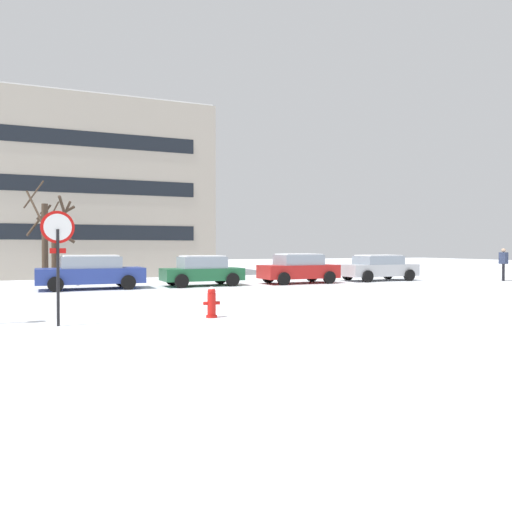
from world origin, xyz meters
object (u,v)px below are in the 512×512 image
(parked_car_blue, at_px, (91,272))
(parked_car_red, at_px, (299,268))
(stop_sign, at_px, (58,245))
(parked_car_silver, at_px, (378,267))
(pedestrian_crossing, at_px, (503,262))
(parked_car_green, at_px, (202,271))
(fire_hydrant, at_px, (212,302))

(parked_car_blue, distance_m, parked_car_red, 10.17)
(stop_sign, height_order, parked_car_blue, stop_sign)
(stop_sign, distance_m, parked_car_silver, 19.73)
(parked_car_red, relative_size, pedestrian_crossing, 2.26)
(parked_car_green, distance_m, pedestrian_crossing, 16.72)
(stop_sign, relative_size, parked_car_green, 0.69)
(parked_car_blue, relative_size, pedestrian_crossing, 2.56)
(parked_car_blue, bearing_deg, stop_sign, -96.72)
(fire_hydrant, xyz_separation_m, parked_car_blue, (-2.48, 10.55, 0.36))
(parked_car_silver, bearing_deg, fire_hydrant, -140.10)
(stop_sign, distance_m, parked_car_red, 15.54)
(fire_hydrant, bearing_deg, pedestrian_crossing, 22.68)
(pedestrian_crossing, bearing_deg, fire_hydrant, -157.32)
(pedestrian_crossing, bearing_deg, parked_car_green, 171.12)
(parked_car_green, xyz_separation_m, parked_car_red, (5.08, -0.17, 0.04))
(stop_sign, xyz_separation_m, parked_car_green, (6.33, 10.65, -1.15))
(parked_car_blue, distance_m, parked_car_silver, 15.25)
(fire_hydrant, bearing_deg, stop_sign, -178.75)
(parked_car_blue, distance_m, pedestrian_crossing, 21.76)
(parked_car_green, distance_m, parked_car_red, 5.09)
(fire_hydrant, bearing_deg, parked_car_silver, 39.90)
(fire_hydrant, height_order, parked_car_blue, parked_car_blue)
(parked_car_green, xyz_separation_m, pedestrian_crossing, (16.52, -2.58, 0.32))
(fire_hydrant, xyz_separation_m, pedestrian_crossing, (19.12, 7.99, 0.65))
(stop_sign, xyz_separation_m, parked_car_silver, (16.50, 10.75, -1.15))
(parked_car_blue, relative_size, parked_car_green, 1.19)
(parked_car_red, relative_size, parked_car_silver, 0.93)
(fire_hydrant, distance_m, parked_car_red, 12.94)
(parked_car_green, height_order, pedestrian_crossing, pedestrian_crossing)
(parked_car_blue, bearing_deg, parked_car_red, -0.84)
(parked_car_green, relative_size, pedestrian_crossing, 2.15)
(parked_car_silver, bearing_deg, pedestrian_crossing, -22.90)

